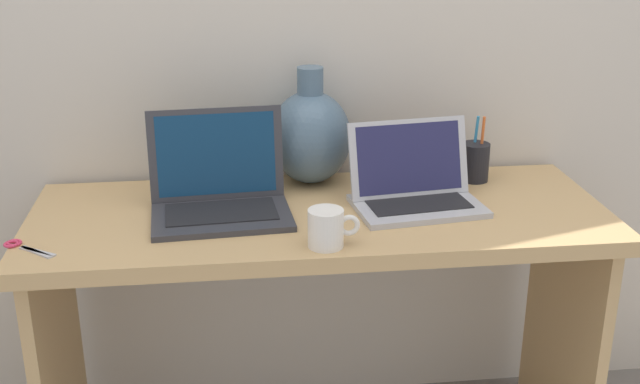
# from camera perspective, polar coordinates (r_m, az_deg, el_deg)

# --- Properties ---
(back_wall) EXTENTS (4.40, 0.04, 2.40)m
(back_wall) POSITION_cam_1_polar(r_m,az_deg,el_deg) (2.20, -1.02, 12.81)
(back_wall) COLOR beige
(back_wall) RESTS_ON ground
(desk) EXTENTS (1.46, 0.56, 0.75)m
(desk) POSITION_cam_1_polar(r_m,az_deg,el_deg) (2.07, -0.00, -5.53)
(desk) COLOR tan
(desk) RESTS_ON ground
(laptop_left) EXTENTS (0.36, 0.27, 0.25)m
(laptop_left) POSITION_cam_1_polar(r_m,az_deg,el_deg) (2.00, -7.27, 0.41)
(laptop_left) COLOR #333338
(laptop_left) RESTS_ON desk
(laptop_right) EXTENTS (0.34, 0.25, 0.21)m
(laptop_right) POSITION_cam_1_polar(r_m,az_deg,el_deg) (2.04, 6.73, 0.60)
(laptop_right) COLOR #B2B2B7
(laptop_right) RESTS_ON desk
(green_vase) EXTENTS (0.22, 0.22, 0.32)m
(green_vase) POSITION_cam_1_polar(r_m,az_deg,el_deg) (2.17, -0.69, 4.07)
(green_vase) COLOR slate
(green_vase) RESTS_ON desk
(coffee_mug) EXTENTS (0.12, 0.08, 0.09)m
(coffee_mug) POSITION_cam_1_polar(r_m,az_deg,el_deg) (1.79, 0.50, -2.61)
(coffee_mug) COLOR white
(coffee_mug) RESTS_ON desk
(pen_cup) EXTENTS (0.08, 0.08, 0.18)m
(pen_cup) POSITION_cam_1_polar(r_m,az_deg,el_deg) (2.24, 11.06, 2.17)
(pen_cup) COLOR black
(pen_cup) RESTS_ON desk
(scissors) EXTENTS (0.13, 0.11, 0.01)m
(scissors) POSITION_cam_1_polar(r_m,az_deg,el_deg) (1.92, -20.66, -3.68)
(scissors) COLOR #B7B7BC
(scissors) RESTS_ON desk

